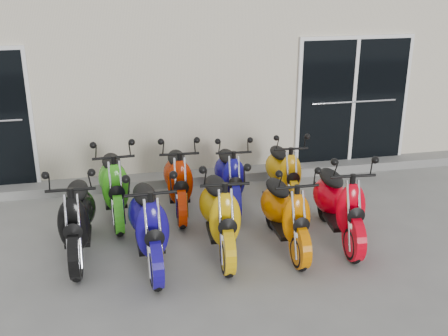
{
  "coord_description": "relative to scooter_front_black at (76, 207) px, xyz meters",
  "views": [
    {
      "loc": [
        -1.53,
        -6.59,
        3.52
      ],
      "look_at": [
        0.0,
        0.6,
        0.75
      ],
      "focal_mm": 45.0,
      "sensor_mm": 36.0,
      "label": 1
    }
  ],
  "objects": [
    {
      "name": "ground",
      "position": [
        2.0,
        0.11,
        -0.65
      ],
      "size": [
        80.0,
        80.0,
        0.0
      ],
      "primitive_type": "plane",
      "color": "gray",
      "rests_on": "ground"
    },
    {
      "name": "building",
      "position": [
        2.0,
        5.31,
        0.95
      ],
      "size": [
        14.0,
        6.0,
        3.2
      ],
      "primitive_type": "cube",
      "color": "beige",
      "rests_on": "ground"
    },
    {
      "name": "front_step",
      "position": [
        2.0,
        2.13,
        -0.58
      ],
      "size": [
        14.0,
        0.4,
        0.15
      ],
      "primitive_type": "cube",
      "color": "gray",
      "rests_on": "ground"
    },
    {
      "name": "door_right",
      "position": [
        4.6,
        2.28,
        0.61
      ],
      "size": [
        2.02,
        0.08,
        2.22
      ],
      "primitive_type": "cube",
      "color": "black",
      "rests_on": "front_step"
    },
    {
      "name": "scooter_front_black",
      "position": [
        0.0,
        0.0,
        0.0
      ],
      "size": [
        0.69,
        1.78,
        1.3
      ],
      "primitive_type": null,
      "rotation": [
        0.0,
        0.0,
        -0.03
      ],
      "color": "black",
      "rests_on": "ground"
    },
    {
      "name": "scooter_front_blue",
      "position": [
        0.85,
        -0.36,
        0.02
      ],
      "size": [
        0.71,
        1.84,
        1.34
      ],
      "primitive_type": null,
      "rotation": [
        0.0,
        0.0,
        0.03
      ],
      "color": "#150B80",
      "rests_on": "ground"
    },
    {
      "name": "scooter_front_orange_a",
      "position": [
        1.75,
        -0.25,
        0.01
      ],
      "size": [
        0.76,
        1.84,
        1.33
      ],
      "primitive_type": null,
      "rotation": [
        0.0,
        0.0,
        -0.06
      ],
      "color": "#DFA90A",
      "rests_on": "ground"
    },
    {
      "name": "scooter_front_orange_b",
      "position": [
        2.58,
        -0.34,
        -0.03
      ],
      "size": [
        0.62,
        1.68,
        1.23
      ],
      "primitive_type": null,
      "rotation": [
        0.0,
        0.0,
        0.01
      ],
      "color": "#D66C00",
      "rests_on": "ground"
    },
    {
      "name": "scooter_front_red",
      "position": [
        3.33,
        -0.27,
        0.0
      ],
      "size": [
        0.78,
        1.82,
        1.31
      ],
      "primitive_type": null,
      "rotation": [
        0.0,
        0.0,
        -0.08
      ],
      "color": "red",
      "rests_on": "ground"
    },
    {
      "name": "scooter_back_green",
      "position": [
        0.48,
        1.04,
        -0.01
      ],
      "size": [
        0.71,
        1.77,
        1.29
      ],
      "primitive_type": null,
      "rotation": [
        0.0,
        0.0,
        0.04
      ],
      "color": "green",
      "rests_on": "ground"
    },
    {
      "name": "scooter_back_red",
      "position": [
        1.4,
        1.06,
        -0.02
      ],
      "size": [
        0.73,
        1.74,
        1.26
      ],
      "primitive_type": null,
      "rotation": [
        0.0,
        0.0,
        -0.06
      ],
      "color": "#B22100",
      "rests_on": "ground"
    },
    {
      "name": "scooter_back_blue",
      "position": [
        2.18,
        1.11,
        -0.06
      ],
      "size": [
        0.7,
        1.64,
        1.18
      ],
      "primitive_type": null,
      "rotation": [
        0.0,
        0.0,
        -0.08
      ],
      "color": "#120D82",
      "rests_on": "ground"
    },
    {
      "name": "scooter_back_yellow",
      "position": [
        3.01,
        1.11,
        -0.06
      ],
      "size": [
        0.67,
        1.62,
        1.17
      ],
      "primitive_type": null,
      "rotation": [
        0.0,
        0.0,
        -0.06
      ],
      "color": "#FFB40D",
      "rests_on": "ground"
    }
  ]
}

